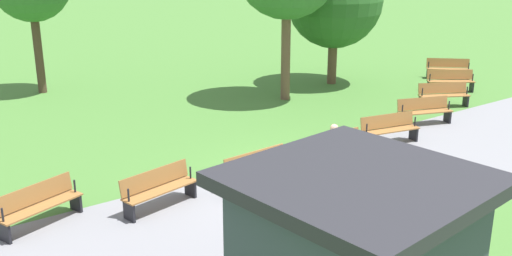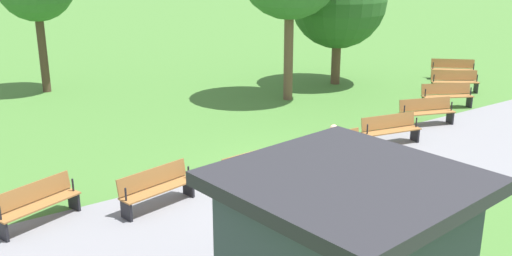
{
  "view_description": "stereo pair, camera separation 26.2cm",
  "coord_description": "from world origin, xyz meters",
  "px_view_note": "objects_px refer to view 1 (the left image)",
  "views": [
    {
      "loc": [
        9.07,
        10.66,
        5.75
      ],
      "look_at": [
        -0.0,
        -2.02,
        0.8
      ],
      "focal_mm": 40.29,
      "sensor_mm": 36.0,
      "label": 1
    },
    {
      "loc": [
        8.86,
        10.81,
        5.75
      ],
      "look_at": [
        -0.0,
        -2.02,
        0.8
      ],
      "focal_mm": 40.29,
      "sensor_mm": 36.0,
      "label": 2
    }
  ],
  "objects_px": {
    "bench_2": "(443,94)",
    "bench_4": "(389,128)",
    "bench_1": "(450,80)",
    "bench_3": "(424,110)",
    "bench_0": "(448,68)",
    "person_seated": "(335,145)",
    "tree_0": "(335,0)",
    "bench_6": "(258,168)",
    "bench_8": "(39,204)",
    "bench_7": "(159,188)",
    "bench_5": "(335,148)"
  },
  "relations": [
    {
      "from": "bench_1",
      "to": "bench_3",
      "type": "xyz_separation_m",
      "value": [
        4.58,
        2.35,
        0.0
      ]
    },
    {
      "from": "bench_0",
      "to": "bench_6",
      "type": "relative_size",
      "value": 0.89
    },
    {
      "from": "bench_1",
      "to": "tree_0",
      "type": "height_order",
      "value": "tree_0"
    },
    {
      "from": "bench_3",
      "to": "bench_7",
      "type": "xyz_separation_m",
      "value": [
        10.19,
        0.69,
        0.0
      ]
    },
    {
      "from": "bench_4",
      "to": "bench_6",
      "type": "relative_size",
      "value": 1.02
    },
    {
      "from": "bench_4",
      "to": "tree_0",
      "type": "bearing_deg",
      "value": -108.71
    },
    {
      "from": "bench_0",
      "to": "person_seated",
      "type": "distance_m",
      "value": 12.83
    },
    {
      "from": "bench_3",
      "to": "bench_8",
      "type": "height_order",
      "value": "same"
    },
    {
      "from": "bench_3",
      "to": "bench_7",
      "type": "relative_size",
      "value": 1.0
    },
    {
      "from": "bench_2",
      "to": "tree_0",
      "type": "xyz_separation_m",
      "value": [
        0.76,
        -5.28,
        3.11
      ]
    },
    {
      "from": "bench_0",
      "to": "person_seated",
      "type": "relative_size",
      "value": 1.42
    },
    {
      "from": "bench_0",
      "to": "bench_4",
      "type": "height_order",
      "value": "same"
    },
    {
      "from": "tree_0",
      "to": "bench_2",
      "type": "bearing_deg",
      "value": 98.19
    },
    {
      "from": "bench_7",
      "to": "person_seated",
      "type": "relative_size",
      "value": 1.62
    },
    {
      "from": "bench_2",
      "to": "bench_4",
      "type": "height_order",
      "value": "same"
    },
    {
      "from": "bench_3",
      "to": "person_seated",
      "type": "xyz_separation_m",
      "value": [
        5.17,
        1.17,
        0.16
      ]
    },
    {
      "from": "tree_0",
      "to": "bench_4",
      "type": "bearing_deg",
      "value": 59.58
    },
    {
      "from": "bench_3",
      "to": "person_seated",
      "type": "height_order",
      "value": "person_seated"
    },
    {
      "from": "bench_5",
      "to": "bench_1",
      "type": "bearing_deg",
      "value": -156.72
    },
    {
      "from": "bench_5",
      "to": "bench_8",
      "type": "relative_size",
      "value": 0.99
    },
    {
      "from": "bench_2",
      "to": "tree_0",
      "type": "bearing_deg",
      "value": -54.49
    },
    {
      "from": "bench_0",
      "to": "bench_6",
      "type": "bearing_deg",
      "value": 62.3
    },
    {
      "from": "bench_4",
      "to": "bench_7",
      "type": "relative_size",
      "value": 1.0
    },
    {
      "from": "bench_8",
      "to": "bench_6",
      "type": "bearing_deg",
      "value": 148.87
    },
    {
      "from": "bench_0",
      "to": "bench_8",
      "type": "xyz_separation_m",
      "value": [
        19.27,
        3.96,
        0.0
      ]
    },
    {
      "from": "person_seated",
      "to": "bench_6",
      "type": "bearing_deg",
      "value": 0.74
    },
    {
      "from": "bench_0",
      "to": "tree_0",
      "type": "bearing_deg",
      "value": 17.83
    },
    {
      "from": "bench_0",
      "to": "tree_0",
      "type": "xyz_separation_m",
      "value": [
        4.98,
        -2.33,
        3.11
      ]
    },
    {
      "from": "bench_2",
      "to": "bench_4",
      "type": "bearing_deg",
      "value": 46.7
    },
    {
      "from": "bench_3",
      "to": "bench_4",
      "type": "bearing_deg",
      "value": 35.01
    },
    {
      "from": "bench_1",
      "to": "bench_5",
      "type": "height_order",
      "value": "same"
    },
    {
      "from": "bench_2",
      "to": "bench_5",
      "type": "xyz_separation_m",
      "value": [
        7.42,
        2.06,
        0.0
      ]
    },
    {
      "from": "person_seated",
      "to": "bench_2",
      "type": "bearing_deg",
      "value": -159.88
    },
    {
      "from": "bench_5",
      "to": "tree_0",
      "type": "height_order",
      "value": "tree_0"
    },
    {
      "from": "tree_0",
      "to": "person_seated",
      "type": "bearing_deg",
      "value": 47.76
    },
    {
      "from": "bench_7",
      "to": "bench_5",
      "type": "bearing_deg",
      "value": 164.42
    },
    {
      "from": "bench_0",
      "to": "bench_6",
      "type": "xyz_separation_m",
      "value": [
        14.22,
        5.0,
        0.0
      ]
    },
    {
      "from": "bench_6",
      "to": "bench_4",
      "type": "bearing_deg",
      "value": 179.97
    },
    {
      "from": "bench_6",
      "to": "bench_7",
      "type": "distance_m",
      "value": 2.58
    },
    {
      "from": "bench_8",
      "to": "person_seated",
      "type": "relative_size",
      "value": 1.61
    },
    {
      "from": "person_seated",
      "to": "tree_0",
      "type": "xyz_separation_m",
      "value": [
        -6.78,
        -7.47,
        2.95
      ]
    },
    {
      "from": "bench_7",
      "to": "bench_8",
      "type": "height_order",
      "value": "same"
    },
    {
      "from": "bench_5",
      "to": "person_seated",
      "type": "xyz_separation_m",
      "value": [
        0.12,
        0.14,
        0.16
      ]
    },
    {
      "from": "bench_0",
      "to": "bench_2",
      "type": "height_order",
      "value": "same"
    },
    {
      "from": "bench_1",
      "to": "bench_3",
      "type": "relative_size",
      "value": 0.94
    },
    {
      "from": "bench_0",
      "to": "bench_2",
      "type": "relative_size",
      "value": 0.9
    },
    {
      "from": "bench_3",
      "to": "bench_4",
      "type": "xyz_separation_m",
      "value": [
        2.49,
        0.69,
        0.0
      ]
    },
    {
      "from": "bench_5",
      "to": "tree_0",
      "type": "xyz_separation_m",
      "value": [
        -6.66,
        -7.33,
        3.11
      ]
    },
    {
      "from": "bench_3",
      "to": "bench_7",
      "type": "distance_m",
      "value": 10.22
    },
    {
      "from": "bench_3",
      "to": "tree_0",
      "type": "distance_m",
      "value": 7.2
    }
  ]
}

